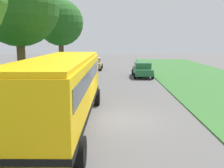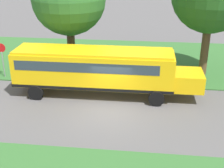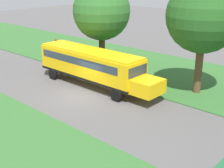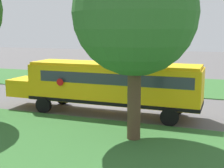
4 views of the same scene
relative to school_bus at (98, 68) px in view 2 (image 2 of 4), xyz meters
name	(u,v)px [view 2 (image 2 of 4)]	position (x,y,z in m)	size (l,w,h in m)	color
ground_plane	(109,112)	(2.43, 1.04, -1.92)	(120.00, 120.00, 0.00)	#565454
grass_verge	(123,59)	(-7.57, 1.04, -1.88)	(12.00, 80.00, 0.08)	#33662D
school_bus	(98,68)	(0.00, 0.00, 0.00)	(2.84, 12.42, 3.16)	yellow
stop_sign	(2,56)	(-2.17, -7.66, -0.19)	(0.08, 0.68, 2.74)	gray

